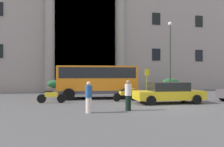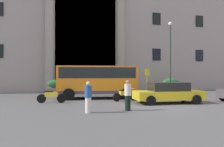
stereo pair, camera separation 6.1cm
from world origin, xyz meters
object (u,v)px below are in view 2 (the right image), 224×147
Objects in this scene: hedge_planter_east at (55,87)px; parked_estate_mid at (168,93)px; scooter_by_planter at (125,95)px; orange_minibus at (97,79)px; pedestrian_woman_with_bag at (88,97)px; pedestrian_man_crossing at (128,95)px; bus_stop_sign at (147,79)px; lamppost_plaza_centre at (170,52)px; hedge_planter_west at (126,87)px; motorcycle_near_kerb at (51,96)px; hedge_planter_entrance_left at (171,85)px.

hedge_planter_east is 11.83m from parked_estate_mid.
orange_minibus is at bearing 108.95° from scooter_by_planter.
pedestrian_man_crossing is at bearing -84.63° from pedestrian_woman_with_bag.
bus_stop_sign is at bearing -18.68° from hedge_planter_east.
lamppost_plaza_centre is (8.01, 2.88, 2.67)m from orange_minibus.
hedge_planter_east is 0.89× the size of pedestrian_man_crossing.
hedge_planter_west is 1.13× the size of motorcycle_near_kerb.
orange_minibus is at bearing -151.99° from hedge_planter_entrance_left.
hedge_planter_east is 0.73× the size of scooter_by_planter.
scooter_by_planter is 1.23× the size of pedestrian_man_crossing.
orange_minibus is 6.01m from hedge_planter_east.
bus_stop_sign is 1.12× the size of hedge_planter_west.
bus_stop_sign is 4.01m from lamppost_plaza_centre.
parked_estate_mid reaches higher than scooter_by_planter.
orange_minibus is at bearing -127.83° from hedge_planter_west.
orange_minibus is 2.97× the size of hedge_planter_west.
lamppost_plaza_centre is (9.68, 9.82, 3.45)m from pedestrian_woman_with_bag.
motorcycle_near_kerb is at bearing 163.20° from scooter_by_planter.
scooter_by_planter is 1.27× the size of pedestrian_woman_with_bag.
hedge_planter_west is at bearing 93.54° from parked_estate_mid.
parked_estate_mid is at bearing -118.74° from lamppost_plaza_centre.
parked_estate_mid is 2.31× the size of scooter_by_planter.
hedge_planter_entrance_left is 12.42m from hedge_planter_east.
pedestrian_man_crossing reaches higher than hedge_planter_east.
hedge_planter_east is 0.31× the size of parked_estate_mid.
pedestrian_woman_with_bag is (-1.67, -6.94, -0.78)m from orange_minibus.
orange_minibus is at bearing -14.35° from pedestrian_woman_with_bag.
bus_stop_sign is 9.82m from motorcycle_near_kerb.
bus_stop_sign is 1.21× the size of scooter_by_planter.
hedge_planter_east is at bearing 129.34° from orange_minibus.
parked_estate_mid is 8.93m from lamppost_plaza_centre.
bus_stop_sign is 3.48m from hedge_planter_west.
hedge_planter_entrance_left is 1.35× the size of pedestrian_woman_with_bag.
hedge_planter_east is 12.25m from pedestrian_man_crossing.
pedestrian_woman_with_bag reaches higher than scooter_by_planter.
parked_estate_mid is 2.94× the size of pedestrian_woman_with_bag.
scooter_by_planter is (-2.42, 2.02, -0.26)m from parked_estate_mid.
lamppost_plaza_centre is at bearing -10.31° from hedge_planter_east.
motorcycle_near_kerb is at bearing -150.61° from hedge_planter_entrance_left.
pedestrian_woman_with_bag reaches higher than parked_estate_mid.
motorcycle_near_kerb is 1.21× the size of pedestrian_woman_with_bag.
hedge_planter_east is at bearing 7.03° from pedestrian_woman_with_bag.
bus_stop_sign is at bearing 27.34° from orange_minibus.
parked_estate_mid is at bearing -51.45° from hedge_planter_east.
motorcycle_near_kerb is (-0.25, -7.23, -0.22)m from hedge_planter_east.
hedge_planter_east is at bearing 107.65° from scooter_by_planter.
orange_minibus reaches higher than parked_estate_mid.
hedge_planter_entrance_left is at bearing 64.79° from parked_estate_mid.
motorcycle_near_kerb is at bearing 21.30° from pedestrian_woman_with_bag.
hedge_planter_west is 1.38× the size of pedestrian_woman_with_bag.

